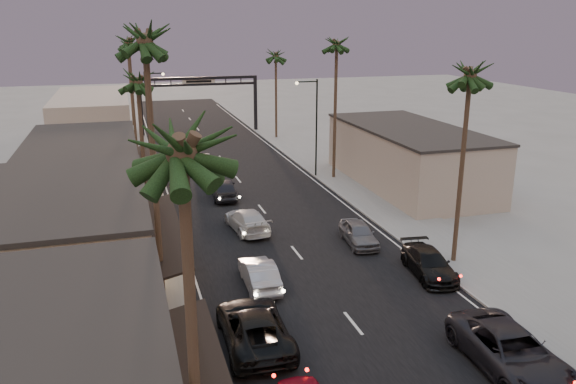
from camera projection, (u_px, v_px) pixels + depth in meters
ground at (253, 198)px, 46.02m from camera, size 200.00×200.00×0.00m
road at (240, 182)px, 50.61m from camera, size 14.00×120.00×0.02m
sidewalk_left at (130, 171)px, 54.43m from camera, size 5.00×92.00×0.12m
sidewalk_right at (314, 158)px, 59.62m from camera, size 5.00×92.00×0.12m
storefront_mid at (68, 246)px, 28.82m from camera, size 8.00×14.00×5.50m
storefront_far at (84, 174)px, 43.59m from camera, size 8.00×16.00×5.00m
storefront_dist at (93, 121)px, 64.57m from camera, size 8.00×20.00×6.00m
building_right at (408, 157)px, 49.13m from camera, size 8.00×18.00×5.00m
arch at (199, 91)px, 71.98m from camera, size 15.20×0.40×7.27m
streetlight_right at (314, 120)px, 50.97m from camera, size 2.13×0.30×9.00m
streetlight_left at (149, 107)px, 59.13m from camera, size 2.13×0.30×9.00m
palm_la at (181, 134)px, 11.92m from camera, size 3.20×3.20×13.20m
palm_lb at (144, 32)px, 23.30m from camera, size 3.20×3.20×15.20m
palm_lc at (137, 75)px, 37.00m from camera, size 3.20×3.20×12.20m
palm_ld at (128, 38)px, 53.89m from camera, size 3.20×3.20×14.20m
palm_ra at (471, 67)px, 30.39m from camera, size 3.20×3.20×13.20m
palm_rb at (337, 40)px, 48.48m from camera, size 3.20×3.20×14.20m
palm_rc at (276, 52)px, 67.41m from camera, size 3.20×3.20×12.20m
palm_far at (127, 42)px, 75.37m from camera, size 3.20×3.20×13.20m
oncoming_pickup at (254, 327)px, 24.80m from camera, size 2.94×6.12×1.68m
oncoming_silver at (259, 274)px, 30.32m from camera, size 1.69×4.55×1.49m
oncoming_white at (247, 220)px, 38.58m from camera, size 2.64×5.39×1.51m
oncoming_dgrey at (224, 189)px, 45.82m from camera, size 2.25×4.89×1.63m
oncoming_grey_far at (201, 161)px, 54.99m from camera, size 2.15×4.95×1.58m
curbside_near at (511, 351)px, 22.89m from camera, size 3.18×6.41×1.74m
curbside_black at (429, 263)px, 31.70m from camera, size 2.63×5.17×1.44m
curbside_grey at (359, 233)px, 36.23m from camera, size 2.10×4.43×1.46m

